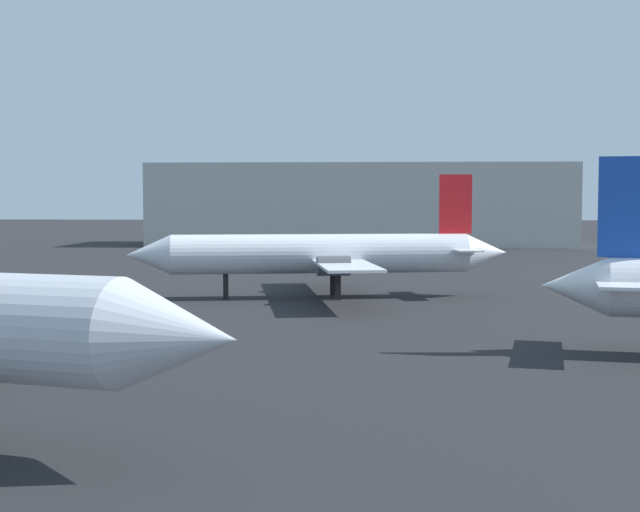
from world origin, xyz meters
TOP-DOWN VIEW (x-y plane):
  - airplane_far_left at (-1.98, 59.30)m, footprint 29.27×23.28m
  - terminal_building at (-0.74, 136.47)m, footprint 66.50×19.23m

SIDE VIEW (x-z plane):
  - airplane_far_left at x=-1.98m, z-range -1.36..8.10m
  - terminal_building at x=-0.74m, z-range 0.00..13.05m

